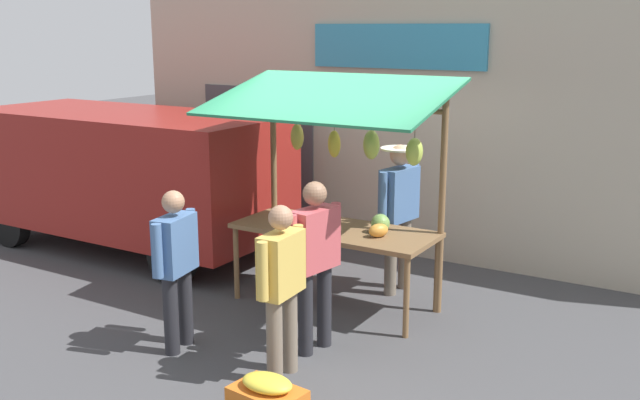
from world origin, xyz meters
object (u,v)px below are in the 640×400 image
shopper_with_shopping_bag (176,260)px  parked_van (120,167)px  shopper_with_ponytail (281,281)px  shopper_in_grey_tee (315,255)px  market_stall (339,167)px  vendor_with_sunhat (399,205)px

shopper_with_shopping_bag → parked_van: (2.94, -2.16, 0.24)m
shopper_with_shopping_bag → shopper_with_ponytail: bearing=-98.9°
shopper_in_grey_tee → parked_van: (4.07, -1.52, 0.18)m
shopper_in_grey_tee → parked_van: parked_van is taller
shopper_in_grey_tee → shopper_with_ponytail: size_ratio=1.06×
shopper_with_shopping_bag → market_stall: bearing=-32.7°
vendor_with_sunhat → shopper_with_ponytail: 2.46m
vendor_with_sunhat → shopper_with_shopping_bag: bearing=-15.3°
shopper_in_grey_tee → parked_van: size_ratio=0.37×
vendor_with_sunhat → shopper_with_ponytail: (-0.05, 2.45, -0.14)m
shopper_with_ponytail → vendor_with_sunhat: bearing=-1.7°
shopper_with_shopping_bag → shopper_with_ponytail: 1.17m
market_stall → parked_van: bearing=-6.2°
shopper_with_ponytail → parked_van: 4.64m
parked_van → market_stall: bearing=173.7°
shopper_with_ponytail → parked_van: (4.11, -2.13, 0.24)m
shopper_with_ponytail → market_stall: bearing=11.0°
market_stall → shopper_in_grey_tee: (-0.39, 1.12, -0.60)m
shopper_with_shopping_bag → shopper_in_grey_tee: bearing=-70.4°
parked_van → vendor_with_sunhat: bearing=-175.6°
market_stall → shopper_with_ponytail: size_ratio=1.62×
shopper_with_shopping_bag → parked_van: bearing=43.6°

